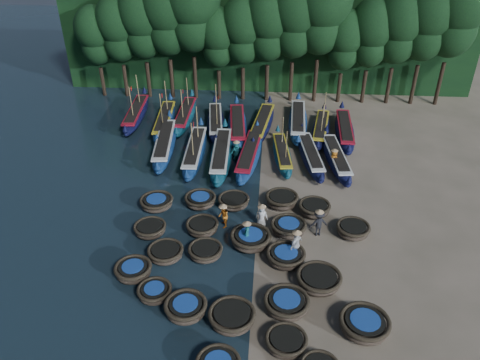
# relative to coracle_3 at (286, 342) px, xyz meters

# --- Properties ---
(ground) EXTENTS (120.00, 120.00, 0.00)m
(ground) POSITION_rel_coracle_3_xyz_m (-1.66, 8.97, -0.37)
(ground) COLOR gray
(ground) RESTS_ON ground
(foliage_wall) EXTENTS (40.00, 3.00, 10.00)m
(foliage_wall) POSITION_rel_coracle_3_xyz_m (-1.66, 32.47, 4.63)
(foliage_wall) COLOR black
(foliage_wall) RESTS_ON ground
(coracle_3) EXTENTS (1.94, 1.94, 0.65)m
(coracle_3) POSITION_rel_coracle_3_xyz_m (0.00, 0.00, 0.00)
(coracle_3) COLOR #4C3D2F
(coracle_3) RESTS_ON ground
(coracle_5) EXTENTS (1.84, 1.84, 0.69)m
(coracle_5) POSITION_rel_coracle_3_xyz_m (-6.55, 2.54, 0.03)
(coracle_5) COLOR #4C3D2F
(coracle_5) RESTS_ON ground
(coracle_6) EXTENTS (2.50, 2.50, 0.81)m
(coracle_6) POSITION_rel_coracle_3_xyz_m (-4.80, 1.55, 0.10)
(coracle_6) COLOR #4C3D2F
(coracle_6) RESTS_ON ground
(coracle_7) EXTENTS (2.80, 2.80, 0.77)m
(coracle_7) POSITION_rel_coracle_3_xyz_m (-2.54, 1.18, 0.07)
(coracle_7) COLOR #4C3D2F
(coracle_7) RESTS_ON ground
(coracle_8) EXTENTS (2.72, 2.72, 0.78)m
(coracle_8) POSITION_rel_coracle_3_xyz_m (0.04, 2.21, 0.08)
(coracle_8) COLOR #4C3D2F
(coracle_8) RESTS_ON ground
(coracle_9) EXTENTS (2.40, 2.40, 0.81)m
(coracle_9) POSITION_rel_coracle_3_xyz_m (3.62, 1.15, 0.10)
(coracle_9) COLOR #4C3D2F
(coracle_9) RESTS_ON ground
(coracle_10) EXTENTS (2.18, 2.18, 0.77)m
(coracle_10) POSITION_rel_coracle_3_xyz_m (-8.01, 3.94, 0.08)
(coracle_10) COLOR #4C3D2F
(coracle_10) RESTS_ON ground
(coracle_11) EXTENTS (2.20, 2.20, 0.71)m
(coracle_11) POSITION_rel_coracle_3_xyz_m (-6.61, 5.51, 0.03)
(coracle_11) COLOR #4C3D2F
(coracle_11) RESTS_ON ground
(coracle_12) EXTENTS (1.96, 1.96, 0.69)m
(coracle_12) POSITION_rel_coracle_3_xyz_m (-4.42, 5.80, 0.02)
(coracle_12) COLOR #4C3D2F
(coracle_12) RESTS_ON ground
(coracle_13) EXTENTS (2.47, 2.47, 0.75)m
(coracle_13) POSITION_rel_coracle_3_xyz_m (0.05, 5.66, 0.06)
(coracle_13) COLOR #4C3D2F
(coracle_13) RESTS_ON ground
(coracle_14) EXTENTS (2.42, 2.42, 0.78)m
(coracle_14) POSITION_rel_coracle_3_xyz_m (1.73, 3.95, 0.07)
(coracle_14) COLOR #4C3D2F
(coracle_14) RESTS_ON ground
(coracle_15) EXTENTS (1.98, 1.98, 0.69)m
(coracle_15) POSITION_rel_coracle_3_xyz_m (-7.97, 7.57, 0.02)
(coracle_15) COLOR #4C3D2F
(coracle_15) RESTS_ON ground
(coracle_16) EXTENTS (2.29, 2.29, 0.73)m
(coracle_16) POSITION_rel_coracle_3_xyz_m (-4.90, 7.97, 0.04)
(coracle_16) COLOR #4C3D2F
(coracle_16) RESTS_ON ground
(coracle_17) EXTENTS (2.69, 2.69, 0.85)m
(coracle_17) POSITION_rel_coracle_3_xyz_m (-1.96, 6.95, 0.12)
(coracle_17) COLOR #4C3D2F
(coracle_17) RESTS_ON ground
(coracle_18) EXTENTS (2.40, 2.40, 0.77)m
(coracle_18) POSITION_rel_coracle_3_xyz_m (0.24, 8.25, 0.08)
(coracle_18) COLOR #4C3D2F
(coracle_18) RESTS_ON ground
(coracle_19) EXTENTS (2.19, 2.19, 0.74)m
(coracle_19) POSITION_rel_coracle_3_xyz_m (4.05, 8.32, 0.05)
(coracle_19) COLOR #4C3D2F
(coracle_19) RESTS_ON ground
(coracle_20) EXTENTS (2.57, 2.57, 0.72)m
(coracle_20) POSITION_rel_coracle_3_xyz_m (-8.19, 10.28, 0.04)
(coracle_20) COLOR #4C3D2F
(coracle_20) RESTS_ON ground
(coracle_21) EXTENTS (2.07, 2.07, 0.72)m
(coracle_21) POSITION_rel_coracle_3_xyz_m (-5.42, 10.74, 0.05)
(coracle_21) COLOR #4C3D2F
(coracle_21) RESTS_ON ground
(coracle_22) EXTENTS (2.12, 2.12, 0.68)m
(coracle_22) POSITION_rel_coracle_3_xyz_m (-3.25, 10.79, 0.02)
(coracle_22) COLOR #4C3D2F
(coracle_22) RESTS_ON ground
(coracle_23) EXTENTS (2.60, 2.60, 0.82)m
(coracle_23) POSITION_rel_coracle_3_xyz_m (-0.14, 11.07, 0.10)
(coracle_23) COLOR #4C3D2F
(coracle_23) RESTS_ON ground
(coracle_24) EXTENTS (2.09, 2.09, 0.79)m
(coracle_24) POSITION_rel_coracle_3_xyz_m (1.90, 10.31, 0.08)
(coracle_24) COLOR #4C3D2F
(coracle_24) RESTS_ON ground
(long_boat_2) EXTENTS (2.47, 9.11, 1.61)m
(long_boat_2) POSITION_rel_coracle_3_xyz_m (-9.26, 17.92, 0.24)
(long_boat_2) COLOR navy
(long_boat_2) RESTS_ON ground
(long_boat_3) EXTENTS (1.74, 8.77, 3.72)m
(long_boat_3) POSITION_rel_coracle_3_xyz_m (-6.73, 16.98, 0.22)
(long_boat_3) COLOR navy
(long_boat_3) RESTS_ON ground
(long_boat_4) EXTENTS (1.88, 9.14, 1.61)m
(long_boat_4) POSITION_rel_coracle_3_xyz_m (-4.66, 16.57, 0.24)
(long_boat_4) COLOR #0F475A
(long_boat_4) RESTS_ON ground
(long_boat_5) EXTENTS (2.37, 8.69, 1.54)m
(long_boat_5) POSITION_rel_coracle_3_xyz_m (-2.55, 16.69, 0.21)
(long_boat_5) COLOR navy
(long_boat_5) RESTS_ON ground
(long_boat_6) EXTENTS (2.00, 7.23, 3.09)m
(long_boat_6) POSITION_rel_coracle_3_xyz_m (-0.09, 17.18, 0.12)
(long_boat_6) COLOR #0F475A
(long_boat_6) RESTS_ON ground
(long_boat_7) EXTENTS (2.44, 7.90, 1.40)m
(long_boat_7) POSITION_rel_coracle_3_xyz_m (2.02, 17.04, 0.16)
(long_boat_7) COLOR #0E1035
(long_boat_7) RESTS_ON ground
(long_boat_8) EXTENTS (2.29, 8.06, 1.43)m
(long_boat_8) POSITION_rel_coracle_3_xyz_m (3.90, 16.74, 0.17)
(long_boat_8) COLOR #0E1035
(long_boat_8) RESTS_ON ground
(long_boat_9) EXTENTS (2.01, 8.75, 3.72)m
(long_boat_9) POSITION_rel_coracle_3_xyz_m (-12.98, 23.49, 0.22)
(long_boat_9) COLOR #0E1035
(long_boat_9) RESTS_ON ground
(long_boat_10) EXTENTS (2.14, 8.77, 3.73)m
(long_boat_10) POSITION_rel_coracle_3_xyz_m (-10.14, 22.13, 0.22)
(long_boat_10) COLOR navy
(long_boat_10) RESTS_ON ground
(long_boat_11) EXTENTS (1.49, 8.45, 3.59)m
(long_boat_11) POSITION_rel_coracle_3_xyz_m (-8.59, 23.44, 0.20)
(long_boat_11) COLOR #0F475A
(long_boat_11) RESTS_ON ground
(long_boat_12) EXTENTS (2.47, 8.21, 3.51)m
(long_boat_12) POSITION_rel_coracle_3_xyz_m (-5.75, 22.32, 0.19)
(long_boat_12) COLOR #0E1035
(long_boat_12) RESTS_ON ground
(long_boat_13) EXTENTS (2.43, 9.04, 1.60)m
(long_boat_13) POSITION_rel_coracle_3_xyz_m (-3.82, 21.62, 0.24)
(long_boat_13) COLOR navy
(long_boat_13) RESTS_ON ground
(long_boat_14) EXTENTS (2.69, 8.74, 1.55)m
(long_boat_14) POSITION_rel_coracle_3_xyz_m (-1.77, 22.13, 0.22)
(long_boat_14) COLOR #0E1035
(long_boat_14) RESTS_ON ground
(long_boat_15) EXTENTS (1.92, 9.12, 1.61)m
(long_boat_15) POSITION_rel_coracle_3_xyz_m (1.28, 22.86, 0.24)
(long_boat_15) COLOR navy
(long_boat_15) RESTS_ON ground
(long_boat_16) EXTENTS (2.46, 7.74, 3.32)m
(long_boat_16) POSITION_rel_coracle_3_xyz_m (3.16, 21.72, 0.16)
(long_boat_16) COLOR #0E1035
(long_boat_16) RESTS_ON ground
(long_boat_17) EXTENTS (1.88, 8.54, 1.51)m
(long_boat_17) POSITION_rel_coracle_3_xyz_m (5.08, 21.46, 0.20)
(long_boat_17) COLOR #0E1035
(long_boat_17) RESTS_ON ground
(fisherman_0) EXTENTS (0.82, 0.62, 1.73)m
(fisherman_0) POSITION_rel_coracle_3_xyz_m (-1.39, 8.80, 0.47)
(fisherman_0) COLOR silver
(fisherman_0) RESTS_ON ground
(fisherman_1) EXTENTS (0.52, 0.65, 1.91)m
(fisherman_1) POSITION_rel_coracle_3_xyz_m (-2.17, 6.83, 0.58)
(fisherman_1) COLOR #175C62
(fisherman_1) RESTS_ON ground
(fisherman_2) EXTENTS (0.70, 0.84, 1.75)m
(fisherman_2) POSITION_rel_coracle_3_xyz_m (-3.70, 8.61, 0.46)
(fisherman_2) COLOR orange
(fisherman_2) RESTS_ON ground
(fisherman_3) EXTENTS (1.24, 0.91, 1.93)m
(fisherman_3) POSITION_rel_coracle_3_xyz_m (1.97, 8.23, 0.53)
(fisherman_3) COLOR black
(fisherman_3) RESTS_ON ground
(fisherman_4) EXTENTS (0.96, 1.10, 1.97)m
(fisherman_4) POSITION_rel_coracle_3_xyz_m (0.59, 6.15, 0.57)
(fisherman_4) COLOR silver
(fisherman_4) RESTS_ON ground
(fisherman_5) EXTENTS (1.34, 1.40, 1.79)m
(fisherman_5) POSITION_rel_coracle_3_xyz_m (-3.54, 16.85, 0.46)
(fisherman_5) COLOR #175C62
(fisherman_5) RESTS_ON ground
(fisherman_6) EXTENTS (0.79, 0.91, 1.78)m
(fisherman_6) POSITION_rel_coracle_3_xyz_m (3.63, 16.06, 0.48)
(fisherman_6) COLOR orange
(fisherman_6) RESTS_ON ground
(tree_0) EXTENTS (3.68, 3.68, 8.68)m
(tree_0) POSITION_rel_coracle_3_xyz_m (-17.66, 28.97, 5.60)
(tree_0) COLOR black
(tree_0) RESTS_ON ground
(tree_1) EXTENTS (4.09, 4.09, 9.65)m
(tree_1) POSITION_rel_coracle_3_xyz_m (-15.36, 28.97, 6.27)
(tree_1) COLOR black
(tree_1) RESTS_ON ground
(tree_2) EXTENTS (4.51, 4.51, 10.63)m
(tree_2) POSITION_rel_coracle_3_xyz_m (-13.06, 28.97, 6.95)
(tree_2) COLOR black
(tree_2) RESTS_ON ground
(tree_3) EXTENTS (4.92, 4.92, 11.60)m
(tree_3) POSITION_rel_coracle_3_xyz_m (-10.76, 28.97, 7.63)
(tree_3) COLOR black
(tree_3) RESTS_ON ground
(tree_4) EXTENTS (5.34, 5.34, 12.58)m
(tree_4) POSITION_rel_coracle_3_xyz_m (-8.46, 28.97, 8.30)
(tree_4) COLOR black
(tree_4) RESTS_ON ground
(tree_5) EXTENTS (3.68, 3.68, 8.68)m
(tree_5) POSITION_rel_coracle_3_xyz_m (-6.16, 28.97, 5.60)
(tree_5) COLOR black
(tree_5) RESTS_ON ground
(tree_6) EXTENTS (4.09, 4.09, 9.65)m
(tree_6) POSITION_rel_coracle_3_xyz_m (-3.86, 28.97, 6.27)
(tree_6) COLOR black
(tree_6) RESTS_ON ground
(tree_7) EXTENTS (4.51, 4.51, 10.63)m
(tree_7) POSITION_rel_coracle_3_xyz_m (-1.56, 28.97, 6.95)
(tree_7) COLOR black
(tree_7) RESTS_ON ground
(tree_8) EXTENTS (4.92, 4.92, 11.60)m
(tree_8) POSITION_rel_coracle_3_xyz_m (0.74, 28.97, 7.63)
(tree_8) COLOR black
(tree_8) RESTS_ON ground
(tree_9) EXTENTS (5.34, 5.34, 12.58)m
(tree_9) POSITION_rel_coracle_3_xyz_m (3.04, 28.97, 8.30)
(tree_9) COLOR black
(tree_9) RESTS_ON ground
(tree_10) EXTENTS (3.68, 3.68, 8.68)m
(tree_10) POSITION_rel_coracle_3_xyz_m (5.34, 28.97, 5.60)
(tree_10) COLOR black
(tree_10) RESTS_ON ground
(tree_11) EXTENTS (4.09, 4.09, 9.65)m
(tree_11) POSITION_rel_coracle_3_xyz_m (7.64, 28.97, 6.27)
(tree_11) COLOR black
(tree_11) RESTS_ON ground
(tree_12) EXTENTS (4.51, 4.51, 10.63)m
(tree_12) POSITION_rel_coracle_3_xyz_m (9.94, 28.97, 6.95)
(tree_12) COLOR black
(tree_12) RESTS_ON ground
(tree_13) EXTENTS (4.92, 4.92, 11.60)m
(tree_13) POSITION_rel_coracle_3_xyz_m (12.24, 28.97, 7.63)
(tree_13) COLOR black
(tree_13) RESTS_ON ground
(tree_14) EXTENTS (5.34, 5.34, 12.58)m
(tree_14) POSITION_rel_coracle_3_xyz_m (14.54, 28.97, 8.30)
(tree_14) COLOR black
(tree_14) RESTS_ON ground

